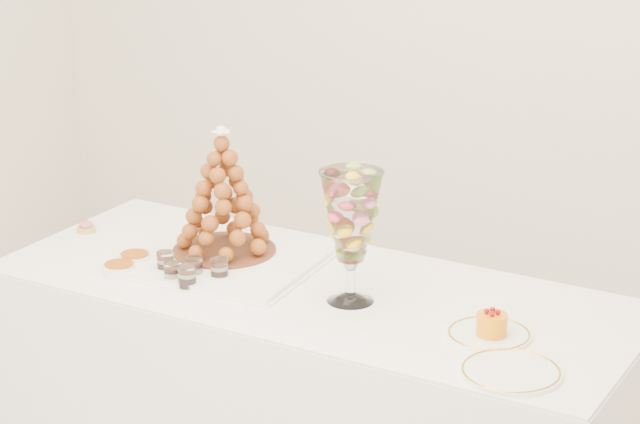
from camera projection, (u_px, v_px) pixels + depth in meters
The scene contains 15 objects.
buffet_table at pixel (314, 398), 3.80m from camera, with size 1.97×0.85×0.74m.
lace_tray at pixel (215, 261), 3.84m from camera, with size 0.59×0.45×0.02m, color white.
macaron_vase at pixel (351, 218), 3.49m from camera, with size 0.18×0.18×0.39m.
cake_plate at pixel (489, 335), 3.34m from camera, with size 0.23×0.23×0.01m, color white.
spare_plate at pixel (511, 372), 3.13m from camera, with size 0.26×0.26×0.01m, color white.
pink_tart at pixel (86, 227), 4.11m from camera, with size 0.06×0.06×0.04m.
verrine_a at pixel (166, 263), 3.76m from camera, with size 0.05×0.05×0.07m, color white.
verrine_b at pixel (195, 268), 3.72m from camera, with size 0.05×0.05×0.07m, color white.
verrine_c at pixel (219, 270), 3.70m from camera, with size 0.05×0.05×0.07m, color white.
verrine_d at pixel (172, 273), 3.69m from camera, with size 0.05×0.05×0.07m, color white.
verrine_e at pixel (187, 277), 3.64m from camera, with size 0.05×0.05×0.07m, color white.
ramekin_back at pixel (135, 259), 3.84m from camera, with size 0.10×0.10×0.03m, color white.
ramekin_front at pixel (119, 269), 3.76m from camera, with size 0.10×0.10×0.03m, color white.
croquembouche at pixel (223, 191), 3.83m from camera, with size 0.34×0.34×0.40m.
mousse_cake at pixel (492, 324), 3.32m from camera, with size 0.08×0.08×0.07m.
Camera 1 is at (1.57, -2.74, 2.14)m, focal length 70.00 mm.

